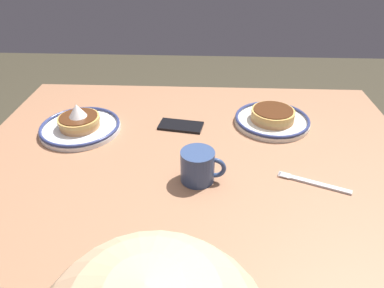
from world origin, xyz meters
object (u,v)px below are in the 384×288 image
Objects in this scene: plate_near_main at (272,118)px; coffee_mug at (198,166)px; cell_phone at (181,126)px; fork_near at (313,183)px; plate_center_pancakes at (80,125)px.

coffee_mug is (0.24, 0.31, 0.03)m from plate_near_main.
coffee_mug is 0.29m from cell_phone.
fork_near is at bearing 179.14° from coffee_mug.
coffee_mug is at bearing -0.86° from fork_near.
plate_center_pancakes is at bearing 6.97° from plate_near_main.
cell_phone is 0.80× the size of fork_near.
plate_near_main reaches higher than cell_phone.
cell_phone is 0.46m from fork_near.
plate_center_pancakes is (0.63, 0.08, 0.00)m from plate_near_main.
coffee_mug reaches higher than cell_phone.
plate_center_pancakes reaches higher than fork_near.
coffee_mug is at bearing 112.97° from cell_phone.
coffee_mug reaches higher than plate_near_main.
fork_near is at bearing 152.03° from cell_phone.
cell_phone is at bearing 6.96° from plate_near_main.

